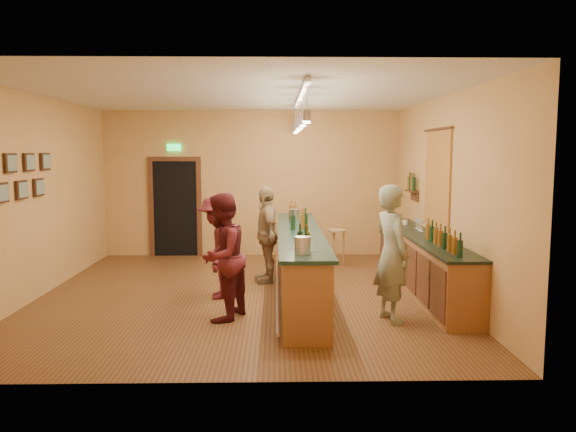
{
  "coord_description": "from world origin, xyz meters",
  "views": [
    {
      "loc": [
        0.54,
        -8.93,
        2.31
      ],
      "look_at": [
        0.73,
        0.2,
        1.26
      ],
      "focal_mm": 35.0,
      "sensor_mm": 36.0,
      "label": 1
    }
  ],
  "objects_px": {
    "bartender": "(392,253)",
    "customer_b": "(266,234)",
    "bar_stool": "(337,237)",
    "customer_c": "(217,247)",
    "customer_a": "(222,257)",
    "tasting_bar": "(299,258)",
    "back_counter": "(423,262)"
  },
  "relations": [
    {
      "from": "bar_stool",
      "to": "tasting_bar",
      "type": "bearing_deg",
      "value": -110.96
    },
    {
      "from": "customer_b",
      "to": "customer_a",
      "type": "bearing_deg",
      "value": -25.96
    },
    {
      "from": "customer_a",
      "to": "customer_b",
      "type": "xyz_separation_m",
      "value": [
        0.58,
        2.25,
        -0.02
      ]
    },
    {
      "from": "bar_stool",
      "to": "back_counter",
      "type": "bearing_deg",
      "value": -58.94
    },
    {
      "from": "back_counter",
      "to": "customer_c",
      "type": "xyz_separation_m",
      "value": [
        -3.37,
        -0.36,
        0.33
      ]
    },
    {
      "from": "tasting_bar",
      "to": "customer_b",
      "type": "distance_m",
      "value": 1.09
    },
    {
      "from": "customer_a",
      "to": "customer_b",
      "type": "distance_m",
      "value": 2.33
    },
    {
      "from": "bar_stool",
      "to": "customer_b",
      "type": "bearing_deg",
      "value": -137.19
    },
    {
      "from": "back_counter",
      "to": "customer_c",
      "type": "height_order",
      "value": "customer_c"
    },
    {
      "from": "back_counter",
      "to": "bartender",
      "type": "height_order",
      "value": "bartender"
    },
    {
      "from": "customer_c",
      "to": "bar_stool",
      "type": "bearing_deg",
      "value": 131.62
    },
    {
      "from": "tasting_bar",
      "to": "customer_b",
      "type": "xyz_separation_m",
      "value": [
        -0.55,
        0.91,
        0.25
      ]
    },
    {
      "from": "back_counter",
      "to": "tasting_bar",
      "type": "relative_size",
      "value": 0.89
    },
    {
      "from": "tasting_bar",
      "to": "customer_b",
      "type": "relative_size",
      "value": 2.99
    },
    {
      "from": "customer_b",
      "to": "customer_c",
      "type": "bearing_deg",
      "value": -46.55
    },
    {
      "from": "tasting_bar",
      "to": "customer_c",
      "type": "xyz_separation_m",
      "value": [
        -1.31,
        -0.18,
        0.21
      ]
    },
    {
      "from": "back_counter",
      "to": "customer_b",
      "type": "xyz_separation_m",
      "value": [
        -2.61,
        0.73,
        0.37
      ]
    },
    {
      "from": "customer_c",
      "to": "bar_stool",
      "type": "height_order",
      "value": "customer_c"
    },
    {
      "from": "customer_a",
      "to": "bar_stool",
      "type": "height_order",
      "value": "customer_a"
    },
    {
      "from": "tasting_bar",
      "to": "bartender",
      "type": "bearing_deg",
      "value": -50.62
    },
    {
      "from": "bartender",
      "to": "customer_a",
      "type": "bearing_deg",
      "value": 70.51
    },
    {
      "from": "bartender",
      "to": "customer_b",
      "type": "relative_size",
      "value": 1.1
    },
    {
      "from": "customer_b",
      "to": "customer_c",
      "type": "height_order",
      "value": "customer_b"
    },
    {
      "from": "bartender",
      "to": "customer_c",
      "type": "xyz_separation_m",
      "value": [
        -2.5,
        1.28,
        -0.12
      ]
    },
    {
      "from": "tasting_bar",
      "to": "bartender",
      "type": "xyz_separation_m",
      "value": [
        1.19,
        -1.46,
        0.33
      ]
    },
    {
      "from": "bartender",
      "to": "customer_a",
      "type": "height_order",
      "value": "bartender"
    },
    {
      "from": "tasting_bar",
      "to": "customer_c",
      "type": "relative_size",
      "value": 3.13
    },
    {
      "from": "customer_c",
      "to": "tasting_bar",
      "type": "bearing_deg",
      "value": 91.44
    },
    {
      "from": "bartender",
      "to": "customer_a",
      "type": "relative_size",
      "value": 1.07
    },
    {
      "from": "bar_stool",
      "to": "customer_c",
      "type": "bearing_deg",
      "value": -132.15
    },
    {
      "from": "customer_b",
      "to": "bar_stool",
      "type": "xyz_separation_m",
      "value": [
        1.39,
        1.29,
        -0.24
      ]
    },
    {
      "from": "customer_c",
      "to": "bar_stool",
      "type": "relative_size",
      "value": 2.17
    }
  ]
}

